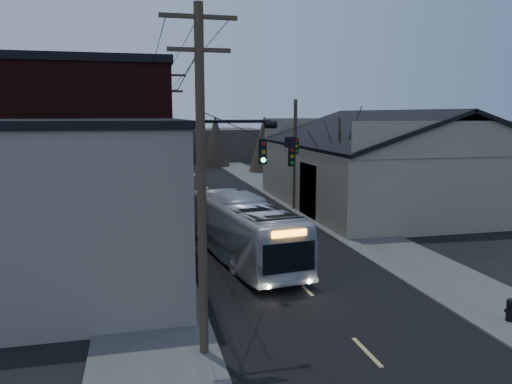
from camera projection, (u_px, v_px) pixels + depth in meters
road_surface at (221, 202)px, 42.56m from camera, size 9.00×110.00×0.02m
sidewalk_left at (143, 204)px, 41.06m from camera, size 4.00×110.00×0.12m
sidewalk_right at (293, 198)px, 44.05m from camera, size 4.00×110.00×0.12m
building_clapboard at (82, 214)px, 19.77m from camera, size 8.00×8.00×7.00m
building_brick at (82, 155)px, 29.88m from camera, size 10.00×12.00×10.00m
building_left_far at (107, 157)px, 45.60m from camera, size 9.00×14.00×7.00m
warehouse at (389, 173)px, 40.33m from camera, size 16.16×20.60×7.73m
building_far_left at (142, 144)px, 74.34m from camera, size 10.00×12.00×6.00m
building_far_right at (222, 144)px, 82.21m from camera, size 12.00×14.00×5.00m
bare_tree at (338, 171)px, 33.89m from camera, size 0.40×0.40×7.20m
utility_lines at (190, 149)px, 35.45m from camera, size 11.24×45.28×10.50m
bus at (243, 229)px, 25.44m from camera, size 4.16×11.65×3.17m
parked_car at (166, 188)px, 45.89m from camera, size 1.62×4.16×1.35m
fire_hydrant at (510, 309)px, 17.72m from camera, size 0.38×0.28×0.83m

